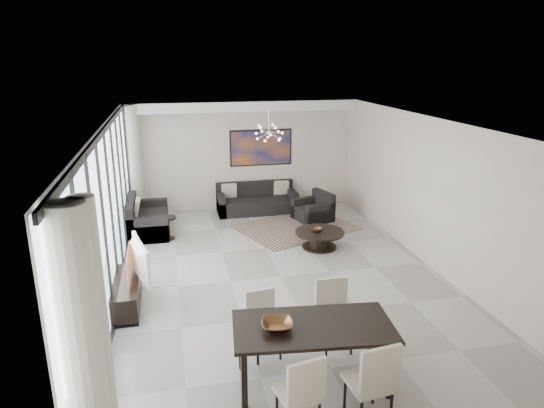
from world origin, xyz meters
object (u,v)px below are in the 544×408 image
object	(u,v)px
tv_console	(127,293)
dining_table	(313,331)
sofa_main	(257,202)
television	(135,260)
coffee_table	(320,238)

from	to	relation	value
tv_console	dining_table	xyz separation A→B (m)	(2.43, -2.57, 0.51)
sofa_main	television	size ratio (longest dim) A/B	1.89
sofa_main	coffee_table	bearing A→B (deg)	-73.04
television	dining_table	xyz separation A→B (m)	(2.27, -2.64, -0.03)
tv_console	coffee_table	bearing A→B (deg)	24.39
coffee_table	sofa_main	world-z (taller)	sofa_main
tv_console	dining_table	distance (m)	3.57
tv_console	television	size ratio (longest dim) A/B	1.31
sofa_main	tv_console	bearing A→B (deg)	-123.62
sofa_main	dining_table	world-z (taller)	dining_table
television	dining_table	size ratio (longest dim) A/B	0.53
television	sofa_main	bearing A→B (deg)	-46.35
coffee_table	tv_console	distance (m)	4.30
coffee_table	dining_table	xyz separation A→B (m)	(-1.49, -4.35, 0.53)
coffee_table	television	xyz separation A→B (m)	(-3.76, -1.70, 0.56)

